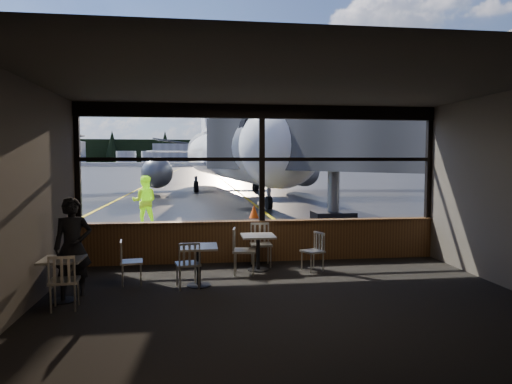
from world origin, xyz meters
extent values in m
plane|color=black|center=(0.00, 120.00, 0.00)|extent=(520.00, 520.00, 0.00)
cube|color=black|center=(0.00, -3.00, 0.01)|extent=(8.00, 6.00, 0.01)
cube|color=#38332D|center=(0.00, -3.00, 3.50)|extent=(8.00, 6.00, 0.04)
cube|color=#4D453D|center=(-4.00, -3.00, 1.75)|extent=(0.04, 6.00, 3.50)
cube|color=#4D453D|center=(0.00, -6.00, 1.75)|extent=(8.00, 0.04, 3.50)
cube|color=#4E2E17|center=(0.00, 0.00, 0.45)|extent=(8.00, 0.28, 0.90)
cube|color=black|center=(0.00, 0.00, 3.35)|extent=(8.00, 0.18, 0.30)
cube|color=black|center=(-3.95, 0.00, 2.20)|extent=(0.12, 0.12, 2.60)
cube|color=black|center=(0.00, 0.00, 2.20)|extent=(0.12, 0.12, 2.60)
cube|color=black|center=(3.95, 0.00, 2.20)|extent=(0.12, 0.12, 2.60)
cube|color=black|center=(0.00, 0.00, 2.30)|extent=(8.00, 0.10, 0.08)
imported|color=black|center=(-3.50, -2.22, 0.83)|extent=(0.69, 0.55, 1.67)
imported|color=#BFF219|center=(-3.23, 5.87, 0.88)|extent=(0.86, 0.68, 1.75)
cone|color=#F95C07|center=(0.79, 7.70, 0.27)|extent=(0.38, 0.38, 0.53)
cylinder|color=silver|center=(-30.00, 182.00, 3.00)|extent=(8.00, 8.00, 6.00)
cylinder|color=silver|center=(-20.00, 182.00, 3.00)|extent=(8.00, 8.00, 6.00)
cylinder|color=silver|center=(-10.00, 182.00, 3.00)|extent=(8.00, 8.00, 6.00)
cube|color=black|center=(0.00, 210.00, 6.00)|extent=(360.00, 3.00, 12.00)
camera|label=1|loc=(-1.44, -10.07, 2.28)|focal=32.00mm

